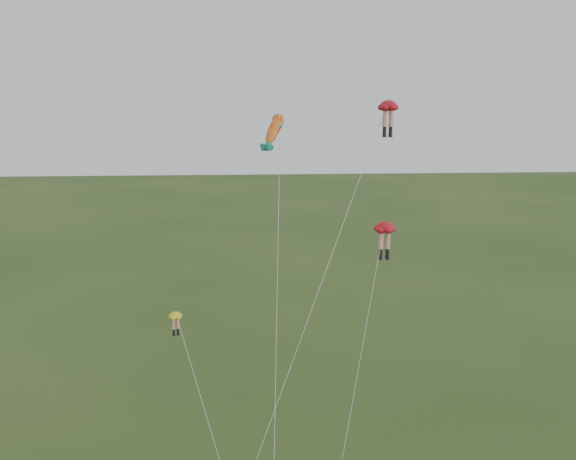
{
  "coord_description": "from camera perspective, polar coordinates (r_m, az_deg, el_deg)",
  "views": [
    {
      "loc": [
        -2.33,
        -33.98,
        20.49
      ],
      "look_at": [
        0.63,
        6.0,
        12.46
      ],
      "focal_mm": 40.0,
      "sensor_mm": 36.0,
      "label": 1
    }
  ],
  "objects": [
    {
      "name": "fish_kite",
      "position": [
        45.03,
        -1.24,
        8.78
      ],
      "size": [
        2.07,
        14.38,
        19.93
      ],
      "rotation": [
        0.75,
        0.0,
        -0.49
      ],
      "color": "gold",
      "rests_on": "ground"
    },
    {
      "name": "ground",
      "position": [
        39.75,
        -0.28,
        -19.71
      ],
      "size": [
        300.0,
        300.0,
        0.0
      ],
      "primitive_type": "plane",
      "color": "#274418",
      "rests_on": "ground"
    },
    {
      "name": "legs_kite_red_mid",
      "position": [
        39.35,
        8.53,
        -0.32
      ],
      "size": [
        4.04,
        5.64,
        13.37
      ],
      "rotation": [
        0.0,
        0.0,
        0.04
      ],
      "color": "#B3121D",
      "rests_on": "ground"
    },
    {
      "name": "legs_kite_red_high",
      "position": [
        42.63,
        8.71,
        10.14
      ],
      "size": [
        9.97,
        9.41,
        20.61
      ],
      "rotation": [
        0.0,
        0.0,
        0.17
      ],
      "color": "#B3121D",
      "rests_on": "ground"
    },
    {
      "name": "legs_kite_yellow",
      "position": [
        37.96,
        -9.71,
        -8.5
      ],
      "size": [
        3.48,
        4.5,
        8.57
      ],
      "rotation": [
        0.0,
        0.0,
        0.48
      ],
      "color": "yellow",
      "rests_on": "ground"
    }
  ]
}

